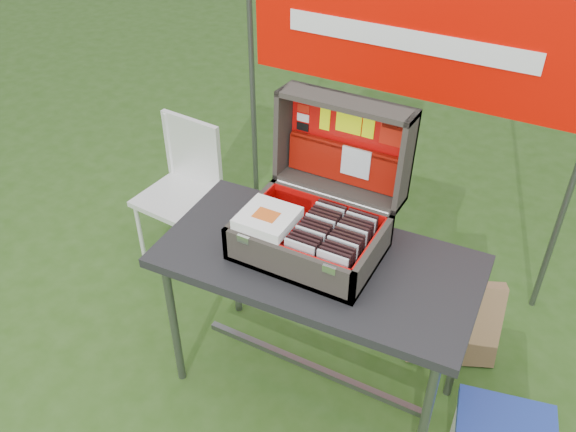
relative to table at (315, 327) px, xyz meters
The scene contains 91 objects.
ground 0.40m from the table, 125.45° to the right, with size 80.00×80.00×0.00m, color #294C15.
table is the anchor object (origin of this frame).
table_top 0.37m from the table, ahead, with size 1.24×0.62×0.04m, color #2C2C2E.
table_leg_fl 0.61m from the table, 155.94° to the right, with size 0.04×0.04×0.74m, color #59595B.
table_leg_fr 0.61m from the table, 24.06° to the right, with size 0.04×0.04×0.74m, color #59595B.
table_leg_bl 0.61m from the table, 155.94° to the left, with size 0.04×0.04×0.74m, color #59595B.
table_leg_br 0.61m from the table, 24.06° to the left, with size 0.04×0.04×0.74m, color #59595B.
table_brace 0.27m from the table, ahead, with size 1.09×0.03×0.03m, color #59595B.
suitcase 0.66m from the table, 122.46° to the left, with size 0.54×0.55×0.53m, color #484037, non-canonical shape.
suitcase_base_bottom 0.40m from the table, 165.05° to the left, with size 0.54×0.39×0.02m, color #484037.
suitcase_base_wall_front 0.49m from the table, 105.08° to the right, with size 0.54×0.02×0.15m, color #484037.
suitcase_base_wall_back 0.50m from the table, 103.25° to the left, with size 0.54×0.02×0.15m, color #484037.
suitcase_base_wall_left 0.55m from the table, behind, with size 0.02×0.39×0.15m, color #484037.
suitcase_base_wall_right 0.51m from the table, ahead, with size 0.02×0.39×0.15m, color #484037.
suitcase_liner_floor 0.42m from the table, 165.05° to the left, with size 0.50×0.34×0.01m, color red.
suitcase_latch_left 0.60m from the table, 140.53° to the right, with size 0.05×0.01×0.03m, color silver.
suitcase_latch_right 0.57m from the table, 54.73° to the right, with size 0.05×0.01×0.03m, color silver.
suitcase_hinge 0.57m from the table, 102.59° to the left, with size 0.02×0.02×0.49m, color silver.
suitcase_lid_back 0.80m from the table, 97.42° to the left, with size 0.54×0.39×0.02m, color #484037.
suitcase_lid_rim_far 0.95m from the table, 98.63° to the left, with size 0.54×0.02×0.15m, color #484037.
suitcase_lid_rim_near 0.61m from the table, 99.36° to the left, with size 0.54×0.02×0.15m, color #484037.
suitcase_lid_rim_left 0.84m from the table, 136.47° to the left, with size 0.02×0.39×0.15m, color #484037.
suitcase_lid_rim_right 0.81m from the table, 53.62° to the left, with size 0.02×0.39×0.15m, color #484037.
suitcase_lid_liner 0.80m from the table, 97.72° to the left, with size 0.50×0.34×0.01m, color red.
suitcase_liner_wall_front 0.50m from the table, 106.32° to the right, with size 0.50×0.01×0.12m, color red.
suitcase_liner_wall_back 0.51m from the table, 104.21° to the left, with size 0.50×0.01×0.12m, color red.
suitcase_liner_wall_left 0.56m from the table, behind, with size 0.01×0.34×0.12m, color red.
suitcase_liner_wall_right 0.51m from the table, ahead, with size 0.01×0.34×0.12m, color red.
suitcase_lid_pocket 0.71m from the table, 98.32° to the left, with size 0.48×0.15×0.03m, color maroon.
suitcase_pocket_edge 0.78m from the table, 98.34° to the left, with size 0.47×0.02×0.02m, color maroon.
suitcase_pocket_cd 0.72m from the table, 87.68° to the left, with size 0.12×0.12×0.01m, color silver.
lid_sticker_cc_a 0.95m from the table, 125.53° to the left, with size 0.05×0.03×0.00m, color #1933B2.
lid_sticker_cc_b 0.92m from the table, 125.74° to the left, with size 0.05×0.03×0.00m, color red.
lid_sticker_cc_c 0.88m from the table, 125.95° to the left, with size 0.05×0.03×0.00m, color white.
lid_sticker_cc_d 0.84m from the table, 126.16° to the left, with size 0.05×0.03×0.00m, color black.
lid_card_neon_tall 0.88m from the table, 113.55° to the left, with size 0.04×0.11×0.00m, color #DEFC08.
lid_card_neon_main 0.87m from the table, 97.73° to the left, with size 0.11×0.08×0.00m, color #DEFC08.
lid_card_neon_small 0.87m from the table, 83.88° to the left, with size 0.05×0.08×0.00m, color #DEFC08.
lid_sticker_band 0.88m from the table, 68.55° to the left, with size 0.10×0.10×0.00m, color red.
lid_sticker_band_bar 0.91m from the table, 68.66° to the left, with size 0.09×0.02×0.00m, color black.
cd_left_0 0.50m from the table, 95.12° to the right, with size 0.12×0.01×0.14m, color silver.
cd_left_1 0.50m from the table, 96.07° to the right, with size 0.12×0.01×0.14m, color black.
cd_left_2 0.49m from the table, 97.46° to the right, with size 0.12×0.01×0.14m, color black.
cd_left_3 0.49m from the table, 99.65° to the right, with size 0.12×0.01×0.14m, color black.
cd_left_4 0.49m from the table, 103.64° to the right, with size 0.12×0.01×0.14m, color silver.
cd_left_5 0.49m from the table, 112.97° to the right, with size 0.12×0.01×0.14m, color black.
cd_left_6 0.48m from the table, 149.06° to the right, with size 0.12×0.01×0.14m, color black.
cd_left_7 0.48m from the table, 130.75° to the left, with size 0.12×0.01×0.14m, color black.
cd_left_8 0.49m from the table, 108.90° to the left, with size 0.12×0.01×0.14m, color silver.
cd_left_9 0.49m from the table, 102.06° to the left, with size 0.12×0.01×0.14m, color black.
cd_left_10 0.49m from the table, 98.83° to the left, with size 0.12×0.01×0.14m, color black.
cd_left_11 0.49m from the table, 96.95° to the left, with size 0.12×0.01×0.14m, color black.
cd_left_12 0.50m from the table, 95.73° to the left, with size 0.12×0.01×0.14m, color silver.
cd_left_13 0.50m from the table, 94.88° to the left, with size 0.12×0.01×0.14m, color black.
cd_right_0 0.52m from the table, 48.71° to the right, with size 0.12×0.01×0.14m, color silver.
cd_right_1 0.51m from the table, 43.80° to the right, with size 0.12×0.01×0.14m, color black.
cd_right_2 0.51m from the table, 37.94° to the right, with size 0.12×0.01×0.14m, color black.
cd_right_3 0.50m from the table, 30.96° to the right, with size 0.12×0.01×0.14m, color black.
cd_right_4 0.50m from the table, 22.80° to the right, with size 0.12×0.01×0.14m, color silver.
cd_right_5 0.50m from the table, 13.54° to the right, with size 0.12×0.01×0.14m, color black.
cd_right_6 0.50m from the table, ahead, with size 0.12×0.01×0.14m, color black.
cd_right_7 0.50m from the table, ahead, with size 0.12×0.01×0.14m, color black.
cd_right_8 0.50m from the table, 16.60° to the left, with size 0.12×0.01×0.14m, color silver.
cd_right_9 0.50m from the table, 25.53° to the left, with size 0.12×0.01×0.14m, color black.
cd_right_10 0.50m from the table, 33.31° to the left, with size 0.12×0.01×0.14m, color black.
cd_right_11 0.51m from the table, 39.92° to the left, with size 0.12×0.01×0.14m, color black.
cd_right_12 0.51m from the table, 45.47° to the left, with size 0.12×0.01×0.14m, color silver.
cd_right_13 0.52m from the table, 50.10° to the left, with size 0.12×0.01×0.14m, color black.
songbook_0 0.57m from the table, 162.06° to the right, with size 0.20×0.20×0.01m, color white.
songbook_1 0.58m from the table, 162.06° to the right, with size 0.20×0.20×0.01m, color white.
songbook_2 0.58m from the table, 162.06° to the right, with size 0.20×0.20×0.01m, color white.
songbook_3 0.58m from the table, 162.06° to the right, with size 0.20×0.20×0.01m, color white.
songbook_4 0.59m from the table, 162.06° to the right, with size 0.20×0.20×0.01m, color white.
songbook_5 0.59m from the table, 162.06° to the right, with size 0.20×0.20×0.01m, color white.
songbook_6 0.60m from the table, 162.06° to the right, with size 0.20×0.20×0.01m, color white.
songbook_7 0.60m from the table, 162.06° to the right, with size 0.20×0.20×0.01m, color white.
songbook_graphic 0.61m from the table, 159.32° to the right, with size 0.09×0.07×0.00m, color #D85919.
cooler_lid 0.84m from the table, ahead, with size 0.37×0.28×0.04m, color navy.
chair 1.16m from the table, 156.79° to the left, with size 0.37×0.41×0.82m, color silver, non-canonical shape.
chair_seat 1.16m from the table, 156.79° to the left, with size 0.37×0.37×0.03m, color silver.
chair_backrest 1.26m from the table, 149.22° to the left, with size 0.37×0.03×0.39m, color silver.
chair_leg_fl 1.27m from the table, 166.33° to the left, with size 0.02×0.02×0.42m, color silver.
chair_leg_fr 0.97m from the table, 161.81° to the left, with size 0.02×0.02×0.42m, color silver.
chair_leg_bl 1.38m from the table, 153.30° to the left, with size 0.02×0.02×0.42m, color silver.
chair_leg_br 1.11m from the table, 145.80° to the left, with size 0.02×0.02×0.42m, color silver.
chair_upright_left 1.39m from the table, 152.60° to the left, with size 0.02×0.02×0.39m, color silver.
chair_upright_right 1.13m from the table, 145.00° to the left, with size 0.02×0.02×0.39m, color silver.
cardboard_box 0.71m from the table, 43.49° to the left, with size 0.41×0.07×0.44m, color #92694A.
banner_post_left 1.44m from the table, 131.57° to the left, with size 0.03×0.03×1.70m, color #59595B.
banner 1.36m from the table, 93.17° to the left, with size 1.60×0.01×0.55m, color #D10900.
banner_text 1.35m from the table, 93.21° to the left, with size 1.20×0.00×0.10m, color white.
Camera 1 is at (0.80, -1.55, 2.32)m, focal length 38.00 mm.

